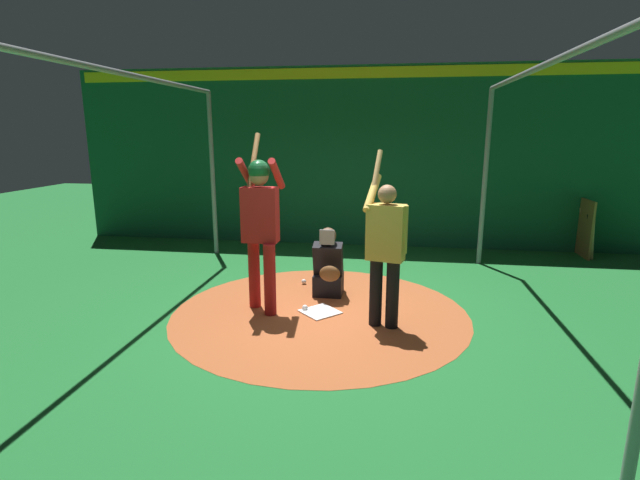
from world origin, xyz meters
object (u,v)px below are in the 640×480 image
Objects in this scene: home_plate at (320,312)px; catcher at (328,269)px; baseball_0 at (304,282)px; baseball_1 at (305,308)px; visitor at (385,246)px; batter at (260,220)px; bat_rack at (583,229)px.

home_plate is 0.77m from catcher.
catcher is at bearing 45.43° from baseball_0.
catcher is 0.69m from baseball_0.
catcher is 0.76m from baseball_1.
baseball_1 is (-0.33, -1.00, -0.93)m from visitor.
batter is 2.13× the size of bat_rack.
baseball_0 is at bearing -159.35° from home_plate.
catcher reaches higher than home_plate.
baseball_1 is (-0.03, -0.20, 0.03)m from home_plate.
baseball_0 is 1.09m from baseball_1.
home_plate is at bearing -95.95° from visitor.
catcher is 5.30m from bat_rack.
baseball_1 is at bearing -18.71° from catcher.
home_plate is 0.40× the size of bat_rack.
bat_rack reaches higher than baseball_1.
baseball_0 is at bearing -62.09° from bat_rack.
baseball_1 is (0.64, -0.22, -0.34)m from catcher.
visitor is at bearing 79.92° from batter.
catcher is 0.93× the size of bat_rack.
bat_rack is at bearing 129.64° from home_plate.
visitor reaches higher than home_plate.
home_plate is 0.21m from baseball_1.
baseball_1 is at bearing -98.72° from home_plate.
visitor reaches higher than bat_rack.
baseball_0 is 1.00× the size of baseball_1.
baseball_1 is at bearing -93.72° from visitor.
home_plate is at bearing 81.28° from baseball_1.
baseball_0 is (-1.12, 0.33, -1.15)m from batter.
catcher is (-0.67, 0.02, 0.37)m from home_plate.
catcher is at bearing 161.29° from baseball_1.
batter reaches higher than baseball_1.
home_plate is 5.68× the size of baseball_0.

